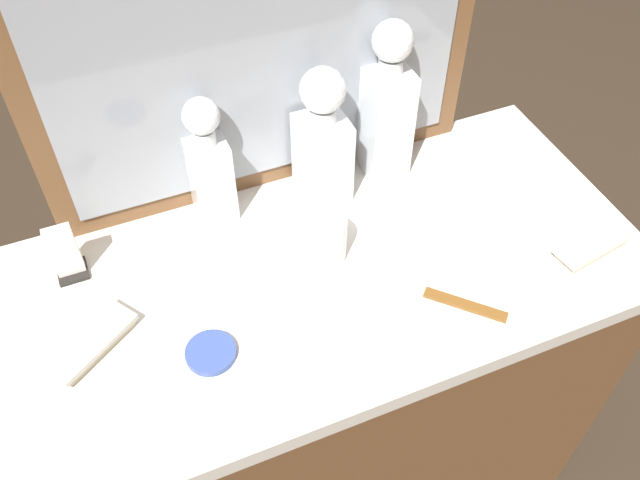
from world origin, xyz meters
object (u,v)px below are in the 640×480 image
object	(u,v)px
crystal_decanter_right	(322,147)
crystal_decanter_far_left	(210,171)
crystal_tumbler_rear	(324,240)
porcelain_dish	(211,353)
silver_brush_far_right	(592,246)
napkin_holder	(66,255)
silver_brush_center	(91,343)
tortoiseshell_comb	(465,305)
crystal_decanter_front	(386,114)

from	to	relation	value
crystal_decanter_right	crystal_decanter_far_left	bearing A→B (deg)	172.92
crystal_decanter_far_left	crystal_tumbler_rear	xyz separation A→B (m)	(0.14, -0.17, -0.06)
crystal_decanter_far_left	porcelain_dish	world-z (taller)	crystal_decanter_far_left
silver_brush_far_right	napkin_holder	size ratio (longest dim) A/B	1.39
crystal_decanter_right	silver_brush_center	distance (m)	0.51
napkin_holder	crystal_tumbler_rear	bearing A→B (deg)	-17.01
tortoiseshell_comb	crystal_tumbler_rear	bearing A→B (deg)	131.85
crystal_decanter_far_left	silver_brush_far_right	size ratio (longest dim) A/B	1.67
crystal_decanter_far_left	crystal_tumbler_rear	bearing A→B (deg)	-50.41
crystal_decanter_right	silver_brush_far_right	size ratio (longest dim) A/B	1.79
crystal_decanter_front	tortoiseshell_comb	size ratio (longest dim) A/B	2.80
crystal_decanter_far_left	silver_brush_far_right	distance (m)	0.68
crystal_decanter_right	silver_brush_far_right	xyz separation A→B (m)	(0.38, -0.32, -0.10)
crystal_decanter_far_left	crystal_decanter_right	world-z (taller)	crystal_decanter_right
silver_brush_center	tortoiseshell_comb	bearing A→B (deg)	-14.89
crystal_decanter_front	silver_brush_far_right	distance (m)	0.44
crystal_decanter_front	napkin_holder	xyz separation A→B (m)	(-0.61, -0.04, -0.08)
crystal_tumbler_rear	silver_brush_center	world-z (taller)	crystal_tumbler_rear
silver_brush_far_right	napkin_holder	bearing A→B (deg)	160.71
silver_brush_center	tortoiseshell_comb	size ratio (longest dim) A/B	1.41
crystal_decanter_right	silver_brush_center	bearing A→B (deg)	-158.37
crystal_tumbler_rear	silver_brush_center	bearing A→B (deg)	-174.73
porcelain_dish	crystal_tumbler_rear	bearing A→B (deg)	26.97
tortoiseshell_comb	crystal_decanter_front	bearing A→B (deg)	86.33
crystal_decanter_far_left	porcelain_dish	size ratio (longest dim) A/B	3.18
silver_brush_center	napkin_holder	xyz separation A→B (m)	(-0.00, 0.16, 0.03)
silver_brush_far_right	porcelain_dish	bearing A→B (deg)	175.86
silver_brush_far_right	silver_brush_center	distance (m)	0.86
silver_brush_center	napkin_holder	world-z (taller)	napkin_holder
crystal_tumbler_rear	porcelain_dish	xyz separation A→B (m)	(-0.24, -0.12, -0.03)
porcelain_dish	tortoiseshell_comb	distance (m)	0.42
crystal_decanter_far_left	napkin_holder	distance (m)	0.28
crystal_decanter_far_left	silver_brush_far_right	bearing A→B (deg)	-30.65
crystal_decanter_far_left	tortoiseshell_comb	world-z (taller)	crystal_decanter_far_left
crystal_decanter_far_left	crystal_tumbler_rear	distance (m)	0.23
crystal_decanter_right	silver_brush_far_right	distance (m)	0.51
crystal_decanter_front	porcelain_dish	xyz separation A→B (m)	(-0.44, -0.29, -0.12)
crystal_tumbler_rear	silver_brush_far_right	world-z (taller)	crystal_tumbler_rear
crystal_tumbler_rear	silver_brush_center	size ratio (longest dim) A/B	0.54
silver_brush_far_right	napkin_holder	xyz separation A→B (m)	(-0.85, 0.30, 0.03)
crystal_decanter_front	crystal_decanter_far_left	bearing A→B (deg)	179.07
crystal_decanter_right	crystal_decanter_front	world-z (taller)	crystal_decanter_front
crystal_decanter_front	porcelain_dish	world-z (taller)	crystal_decanter_front
silver_brush_far_right	crystal_decanter_far_left	bearing A→B (deg)	149.35
crystal_decanter_right	porcelain_dish	distance (m)	0.42
crystal_tumbler_rear	silver_brush_center	xyz separation A→B (m)	(-0.41, -0.04, -0.03)
crystal_decanter_far_left	tortoiseshell_comb	distance (m)	0.49
crystal_decanter_far_left	crystal_decanter_right	bearing A→B (deg)	-7.08
crystal_tumbler_rear	napkin_holder	bearing A→B (deg)	162.99
crystal_decanter_right	tortoiseshell_comb	size ratio (longest dim) A/B	2.40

